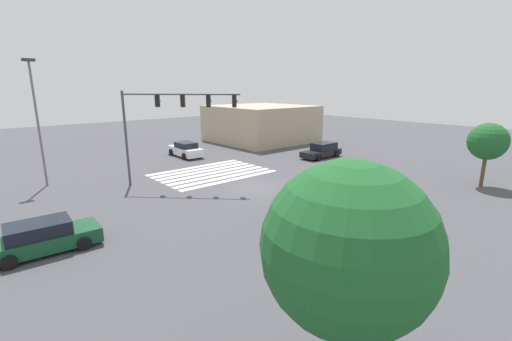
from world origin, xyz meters
TOP-DOWN VIEW (x-y plane):
  - ground_plane at (0.00, 0.00)m, footprint 112.34×112.34m
  - crosswalk_markings at (0.00, -5.78)m, footprint 9.48×6.30m
  - traffic_signal_mast at (4.52, -4.52)m, footprint 6.13×6.13m
  - car_0 at (-12.50, -3.79)m, footprint 4.87×2.03m
  - car_1 at (-1.89, -13.60)m, footprint 2.19×4.77m
  - car_2 at (3.27, 8.19)m, footprint 2.05×4.21m
  - car_3 at (13.85, 1.29)m, footprint 4.65×2.32m
  - corner_building at (-15.06, -16.28)m, footprint 11.74×11.74m
  - pedestrian at (-6.24, 6.96)m, footprint 0.41×0.40m
  - street_light_pole_a at (11.55, -10.86)m, footprint 0.80×0.36m
  - tree_corner_a at (10.27, 14.71)m, footprint 3.67×3.67m
  - tree_corner_b at (-12.89, 10.84)m, footprint 2.69×2.69m

SIDE VIEW (x-z plane):
  - ground_plane at x=0.00m, z-range 0.00..0.00m
  - crosswalk_markings at x=0.00m, z-range 0.00..0.01m
  - car_3 at x=13.85m, z-range -0.03..1.41m
  - car_2 at x=3.27m, z-range -0.07..1.50m
  - car_0 at x=-12.50m, z-range -0.04..1.49m
  - car_1 at x=-1.89m, z-range -0.04..1.51m
  - pedestrian at x=-6.24m, z-range 0.11..1.88m
  - corner_building at x=-15.06m, z-range 0.00..4.76m
  - tree_corner_b at x=-12.89m, z-range 1.02..5.78m
  - tree_corner_a at x=10.27m, z-range 1.12..7.05m
  - traffic_signal_mast at x=4.52m, z-range 1.87..8.87m
  - street_light_pole_a at x=11.55m, z-range 0.82..10.00m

